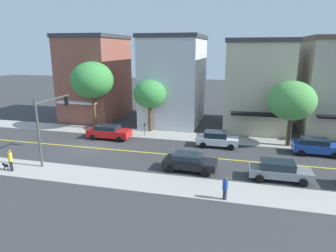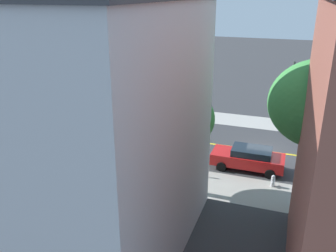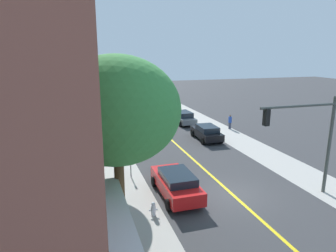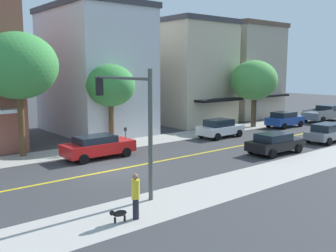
% 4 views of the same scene
% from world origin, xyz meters
% --- Properties ---
extents(ground_plane, '(140.00, 140.00, 0.00)m').
position_xyz_m(ground_plane, '(0.00, 0.00, 0.00)').
color(ground_plane, '#38383A').
extents(sidewalk_left, '(3.27, 126.00, 0.01)m').
position_xyz_m(sidewalk_left, '(-6.19, 0.00, 0.00)').
color(sidewalk_left, '#ADA8A0').
rests_on(sidewalk_left, ground).
extents(sidewalk_right, '(3.27, 126.00, 0.01)m').
position_xyz_m(sidewalk_right, '(6.19, 0.00, 0.00)').
color(sidewalk_right, '#ADA8A0').
rests_on(sidewalk_right, ground).
extents(road_centerline_stripe, '(0.20, 126.00, 0.00)m').
position_xyz_m(road_centerline_stripe, '(0.00, 0.00, 0.00)').
color(road_centerline_stripe, yellow).
rests_on(road_centerline_stripe, ground).
extents(tan_rowhouse, '(10.94, 7.43, 11.46)m').
position_xyz_m(tan_rowhouse, '(-13.16, 6.06, 5.75)').
color(tan_rowhouse, silver).
rests_on(tan_rowhouse, ground).
extents(street_tree_left_near, '(3.88, 3.88, 6.21)m').
position_xyz_m(street_tree_left_near, '(-7.42, 4.34, 4.53)').
color(street_tree_left_near, brown).
rests_on(street_tree_left_near, ground).
extents(street_tree_right_corner, '(5.18, 5.18, 8.26)m').
position_xyz_m(street_tree_right_corner, '(-7.05, -2.82, 6.04)').
color(street_tree_right_corner, brown).
rests_on(street_tree_right_corner, ground).
extents(fire_hydrant, '(0.44, 0.24, 0.76)m').
position_xyz_m(fire_hydrant, '(-5.13, -0.94, 0.37)').
color(fire_hydrant, silver).
rests_on(fire_hydrant, ground).
extents(parking_meter, '(0.12, 0.18, 1.46)m').
position_xyz_m(parking_meter, '(-5.35, 4.32, 0.96)').
color(parking_meter, '#4C4C51').
rests_on(parking_meter, ground).
extents(traffic_light_mast, '(4.95, 0.32, 5.88)m').
position_xyz_m(traffic_light_mast, '(3.90, -1.33, 3.95)').
color(traffic_light_mast, '#474C47').
rests_on(traffic_light_mast, ground).
extents(red_sedan_left_curb, '(2.11, 4.75, 1.52)m').
position_xyz_m(red_sedan_left_curb, '(-3.28, 0.83, 0.81)').
color(red_sedan_left_curb, red).
rests_on(red_sedan_left_curb, ground).
extents(black_sedan_right_curb, '(2.19, 4.39, 1.44)m').
position_xyz_m(black_sedan_right_curb, '(3.27, 11.05, 0.76)').
color(black_sedan_right_curb, black).
rests_on(black_sedan_right_curb, ground).
extents(grey_sedan_right_curb, '(2.00, 4.64, 1.50)m').
position_xyz_m(grey_sedan_right_curb, '(3.39, 18.02, 0.78)').
color(grey_sedan_right_curb, slate).
rests_on(grey_sedan_right_curb, ground).
extents(white_sedan_left_curb, '(2.12, 4.17, 1.57)m').
position_xyz_m(white_sedan_left_curb, '(-3.49, 12.73, 0.81)').
color(white_sedan_left_curb, silver).
rests_on(white_sedan_left_curb, ground).
extents(gold_sedan_right_curb, '(2.21, 4.25, 1.56)m').
position_xyz_m(gold_sedan_right_curb, '(3.35, 24.30, 0.82)').
color(gold_sedan_right_curb, '#B29338').
rests_on(gold_sedan_right_curb, ground).
extents(pedestrian_blue_shirt, '(0.36, 0.36, 1.58)m').
position_xyz_m(pedestrian_blue_shirt, '(7.48, 14.19, 0.82)').
color(pedestrian_blue_shirt, '#33384C').
rests_on(pedestrian_blue_shirt, ground).
extents(pedestrian_yellow_shirt, '(0.33, 0.33, 1.85)m').
position_xyz_m(pedestrian_yellow_shirt, '(6.91, -3.13, 0.99)').
color(pedestrian_yellow_shirt, black).
rests_on(pedestrian_yellow_shirt, ground).
extents(small_dog, '(0.35, 0.71, 0.53)m').
position_xyz_m(small_dog, '(6.77, -3.85, 0.35)').
color(small_dog, black).
rests_on(small_dog, ground).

